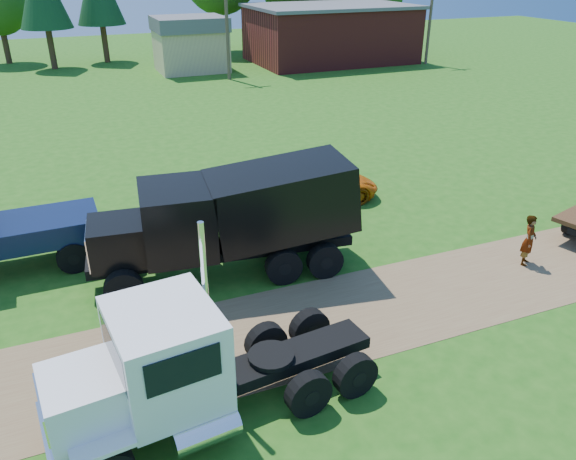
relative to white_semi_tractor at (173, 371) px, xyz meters
name	(u,v)px	position (x,y,z in m)	size (l,w,h in m)	color
ground	(380,306)	(6.66, 2.42, -1.57)	(140.00, 140.00, 0.00)	#1E5612
dirt_track	(380,306)	(6.66, 2.42, -1.56)	(120.00, 4.20, 0.01)	brown
white_semi_tractor	(173,371)	(0.00, 0.00, 0.00)	(7.75, 3.29, 4.60)	black
black_dump_truck	(234,216)	(3.30, 6.08, 0.48)	(8.73, 3.50, 3.72)	black
orange_pickup	(321,185)	(8.55, 10.57, -0.89)	(2.27, 4.92, 1.37)	#CD5E09
spectator_a	(529,240)	(12.62, 2.81, -0.67)	(0.66, 0.43, 1.81)	#999999
spectator_b	(281,197)	(6.17, 9.24, -0.57)	(0.97, 0.76, 2.00)	#999999
brick_building	(330,33)	(24.66, 42.42, 1.09)	(15.40, 10.40, 5.30)	maroon
tan_shed	(190,43)	(10.66, 42.42, 0.85)	(6.20, 5.40, 4.70)	tan
utility_poles	(227,21)	(12.66, 37.42, 3.14)	(42.20, 0.28, 9.00)	#4E3B2C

